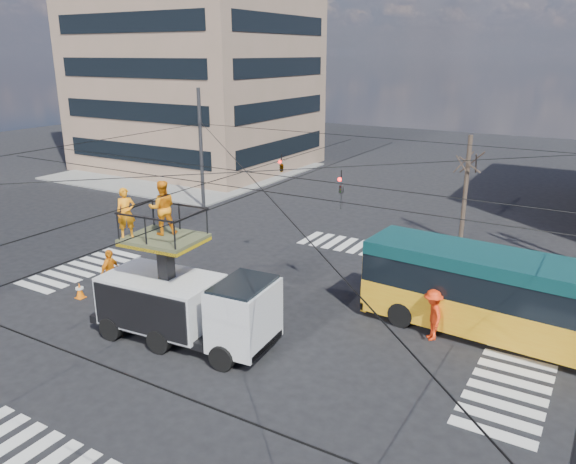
% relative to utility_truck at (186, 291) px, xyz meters
% --- Properties ---
extents(ground, '(120.00, 120.00, 0.00)m').
position_rel_utility_truck_xyz_m(ground, '(0.77, 2.86, -1.97)').
color(ground, black).
rests_on(ground, ground).
extents(sidewalk_nw, '(18.00, 18.00, 0.12)m').
position_rel_utility_truck_xyz_m(sidewalk_nw, '(-20.23, 23.86, -1.91)').
color(sidewalk_nw, slate).
rests_on(sidewalk_nw, ground).
extents(crosswalks, '(22.40, 22.40, 0.02)m').
position_rel_utility_truck_xyz_m(crosswalks, '(0.77, 2.86, -1.96)').
color(crosswalks, silver).
rests_on(crosswalks, ground).
extents(overhead_network, '(24.24, 24.24, 8.00)m').
position_rel_utility_truck_xyz_m(overhead_network, '(0.69, 3.26, 2.31)').
color(overhead_network, '#2D2D30').
rests_on(overhead_network, ground).
extents(tree_a, '(2.00, 2.00, 6.00)m').
position_rel_utility_truck_xyz_m(tree_a, '(5.77, 16.36, 2.65)').
color(tree_a, '#382B21').
rests_on(tree_a, ground).
extents(utility_truck, '(7.17, 3.12, 5.88)m').
position_rel_utility_truck_xyz_m(utility_truck, '(0.00, 0.00, 0.00)').
color(utility_truck, black).
rests_on(utility_truck, ground).
extents(city_bus, '(11.48, 3.35, 3.20)m').
position_rel_utility_truck_xyz_m(city_bus, '(10.35, 5.98, -0.25)').
color(city_bus, orange).
rests_on(city_bus, ground).
extents(traffic_cone, '(0.36, 0.36, 0.70)m').
position_rel_utility_truck_xyz_m(traffic_cone, '(-6.50, 0.54, -1.63)').
color(traffic_cone, orange).
rests_on(traffic_cone, ground).
extents(worker_ground, '(0.69, 1.26, 2.04)m').
position_rel_utility_truck_xyz_m(worker_ground, '(-5.64, 1.54, -0.95)').
color(worker_ground, orange).
rests_on(worker_ground, ground).
extents(flagger, '(1.32, 1.45, 1.95)m').
position_rel_utility_truck_xyz_m(flagger, '(7.64, 4.69, -1.00)').
color(flagger, red).
rests_on(flagger, ground).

